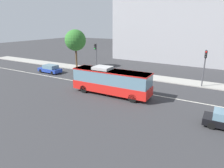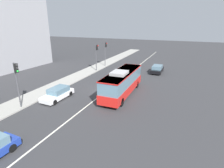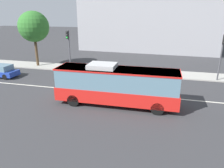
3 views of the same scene
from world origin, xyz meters
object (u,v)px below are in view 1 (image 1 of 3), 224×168
at_px(street_tree_kerbside_left, 75,40).
at_px(sedan_white, 108,73).
at_px(sedan_blue, 50,69).
at_px(traffic_light_far_corner, 96,53).
at_px(transit_bus, 111,81).
at_px(traffic_light_mid_block, 205,62).

bearing_deg(street_tree_kerbside_left, sedan_white, -18.94).
distance_m(sedan_blue, traffic_light_far_corner, 8.78).
height_order(sedan_white, sedan_blue, same).
xyz_separation_m(transit_bus, sedan_white, (-4.57, 6.90, -1.09)).
xyz_separation_m(transit_bus, sedan_blue, (-15.29, 4.45, -1.09)).
bearing_deg(sedan_white, traffic_light_far_corner, -27.29).
bearing_deg(street_tree_kerbside_left, traffic_light_mid_block, -3.11).
height_order(sedan_white, traffic_light_far_corner, traffic_light_far_corner).
distance_m(transit_bus, traffic_light_far_corner, 12.32).
height_order(traffic_light_mid_block, street_tree_kerbside_left, street_tree_kerbside_left).
distance_m(transit_bus, sedan_blue, 15.96).
xyz_separation_m(sedan_white, traffic_light_far_corner, (-3.73, 2.04, 2.84)).
height_order(transit_bus, traffic_light_far_corner, traffic_light_far_corner).
xyz_separation_m(sedan_blue, traffic_light_mid_block, (24.84, 4.34, 2.84)).
bearing_deg(traffic_light_far_corner, traffic_light_mid_block, 91.66).
relative_size(transit_bus, traffic_light_mid_block, 1.93).
bearing_deg(traffic_light_mid_block, street_tree_kerbside_left, -98.63).
bearing_deg(traffic_light_far_corner, sedan_white, 63.49).
bearing_deg(street_tree_kerbside_left, transit_bus, -36.16).
relative_size(transit_bus, sedan_blue, 2.20).
bearing_deg(traffic_light_far_corner, street_tree_kerbside_left, -99.40).
bearing_deg(transit_bus, street_tree_kerbside_left, 143.05).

